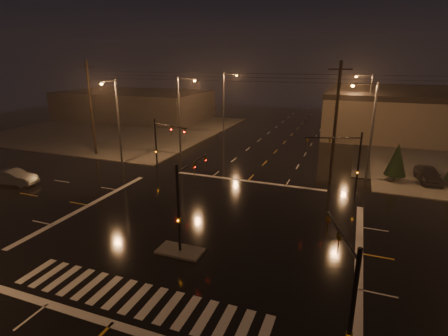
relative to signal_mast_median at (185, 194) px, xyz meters
The scene contains 21 objects.
ground 4.85m from the signal_mast_median, 90.00° to the left, with size 140.00×140.00×0.00m, color black.
sidewalk_nw 44.80m from the signal_mast_median, 132.21° to the left, with size 36.00×36.00×0.12m, color #46443F.
median_island 3.79m from the signal_mast_median, 90.00° to the right, with size 3.00×1.60×0.15m, color #46443F.
crosswalk 7.01m from the signal_mast_median, 90.00° to the right, with size 15.00×2.60×0.01m, color beige.
stop_bar_near 8.77m from the signal_mast_median, 90.00° to the right, with size 16.00×0.50×0.01m, color beige.
stop_bar_far 14.56m from the signal_mast_median, 90.00° to the left, with size 16.00×0.50×0.01m, color beige.
commercial_block 57.07m from the signal_mast_median, 127.83° to the left, with size 30.00×18.00×5.60m, color #3B3534.
signal_mast_median is the anchor object (origin of this frame).
signal_mast_ne 16.27m from the signal_mast_median, 54.28° to the left, with size 4.84×1.86×6.00m.
signal_mast_nw 16.27m from the signal_mast_median, 125.72° to the left, with size 4.84×1.86×6.00m.
signal_mast_se 12.22m from the signal_mast_median, 33.15° to the right, with size 1.55×3.87×6.00m.
streetlight_1 23.94m from the signal_mast_median, 117.96° to the left, with size 2.77×0.32×10.00m.
streetlight_2 38.78m from the signal_mast_median, 106.79° to the left, with size 2.77×0.32×10.00m.
streetlight_3 22.20m from the signal_mast_median, 59.61° to the left, with size 2.77×0.32×10.00m.
streetlight_4 40.69m from the signal_mast_median, 74.03° to the left, with size 2.77×0.32×10.00m.
streetlight_5 21.53m from the signal_mast_median, 138.30° to the left, with size 0.32×2.77×10.00m.
utility_pole_0 27.95m from the signal_mast_median, 142.19° to the left, with size 2.20×0.32×12.00m.
utility_pole_1 19.00m from the signal_mast_median, 64.89° to the left, with size 2.20×0.32×12.00m.
conifer_0 24.02m from the signal_mast_median, 53.75° to the left, with size 2.14×2.14×4.05m.
car_parked 26.83m from the signal_mast_median, 49.34° to the left, with size 1.95×4.85×1.65m, color black.
car_crossing 22.42m from the signal_mast_median, 167.84° to the left, with size 1.63×4.67×1.54m, color #595E61.
Camera 1 is at (9.91, -21.89, 12.08)m, focal length 28.00 mm.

